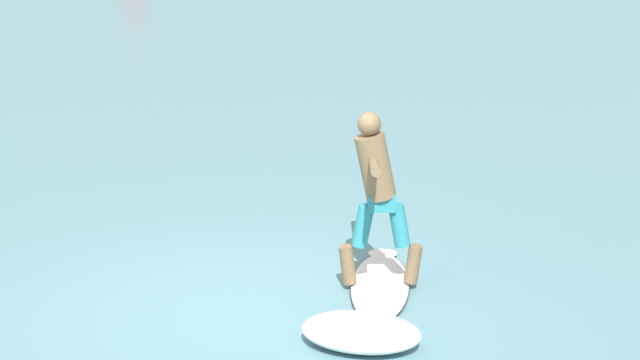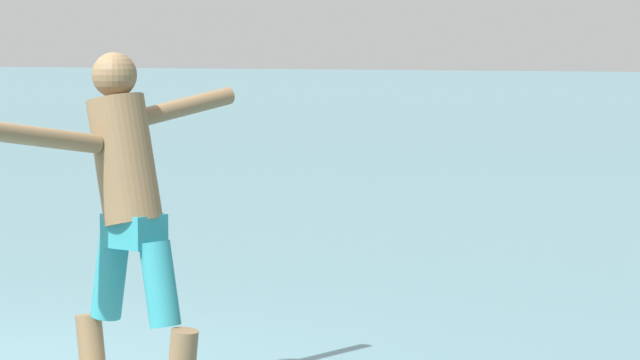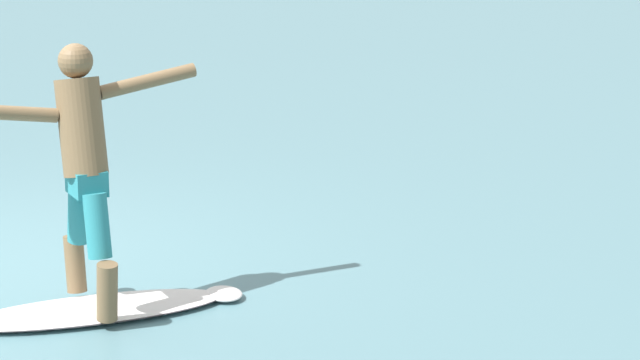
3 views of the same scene
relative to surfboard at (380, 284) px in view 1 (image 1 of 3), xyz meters
The scene contains 4 objects.
ground_plane 1.40m from the surfboard, behind, with size 200.00×200.00×0.00m, color slate.
surfboard is the anchor object (origin of this frame).
surfer 1.00m from the surfboard, 161.44° to the right, with size 0.81×1.55×1.67m.
wave_foam_at_tail 1.29m from the surfboard, 112.54° to the right, with size 1.23×1.10×0.24m.
Camera 1 is at (-1.19, -8.94, 3.90)m, focal length 60.00 mm.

